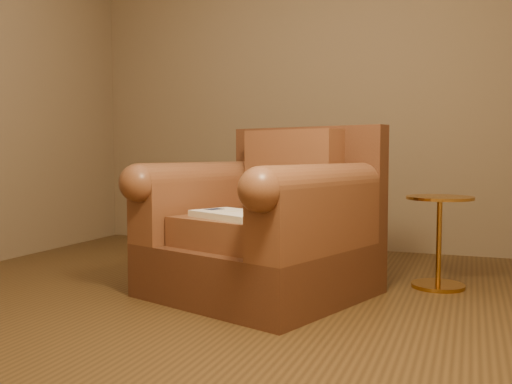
% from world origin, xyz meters
% --- Properties ---
extents(floor, '(4.00, 4.00, 0.00)m').
position_xyz_m(floor, '(0.00, 0.00, 0.00)').
color(floor, '#4C351A').
rests_on(floor, ground).
extents(armchair, '(1.40, 1.36, 1.00)m').
position_xyz_m(armchair, '(0.25, 0.27, 0.39)').
color(armchair, '#522D1B').
rests_on(armchair, floor).
extents(teddy_bear, '(0.19, 0.22, 0.27)m').
position_xyz_m(teddy_bear, '(0.30, 0.35, 0.58)').
color(teddy_bear, '#D2AA93').
rests_on(teddy_bear, armchair).
extents(guidebook, '(0.54, 0.46, 0.04)m').
position_xyz_m(guidebook, '(0.17, -0.01, 0.50)').
color(guidebook, beige).
rests_on(guidebook, armchair).
extents(side_table, '(0.41, 0.41, 0.57)m').
position_xyz_m(side_table, '(1.22, 0.78, 0.31)').
color(side_table, '#C08635').
rests_on(side_table, floor).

